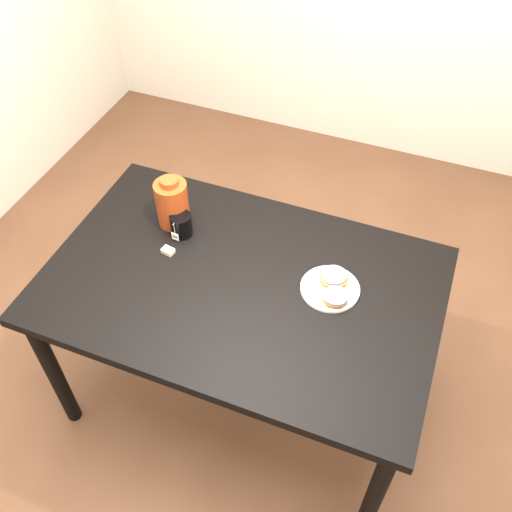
% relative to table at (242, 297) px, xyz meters
% --- Properties ---
extents(ground_plane, '(4.00, 4.00, 0.00)m').
position_rel_table_xyz_m(ground_plane, '(0.00, 0.00, -0.67)').
color(ground_plane, brown).
extents(table, '(1.40, 0.90, 0.75)m').
position_rel_table_xyz_m(table, '(0.00, 0.00, 0.00)').
color(table, black).
rests_on(table, ground_plane).
extents(plate, '(0.21, 0.21, 0.02)m').
position_rel_table_xyz_m(plate, '(0.30, 0.08, 0.09)').
color(plate, white).
rests_on(plate, table).
extents(bagel_back, '(0.14, 0.14, 0.03)m').
position_rel_table_xyz_m(bagel_back, '(0.30, 0.12, 0.11)').
color(bagel_back, brown).
rests_on(bagel_back, plate).
extents(bagel_front, '(0.10, 0.10, 0.03)m').
position_rel_table_xyz_m(bagel_front, '(0.33, 0.03, 0.11)').
color(bagel_front, brown).
rests_on(bagel_front, plate).
extents(mug, '(0.13, 0.09, 0.09)m').
position_rel_table_xyz_m(mug, '(-0.31, 0.14, 0.13)').
color(mug, black).
rests_on(mug, table).
extents(teabag_pouch, '(0.05, 0.04, 0.02)m').
position_rel_table_xyz_m(teabag_pouch, '(-0.31, 0.03, 0.09)').
color(teabag_pouch, '#C6B793').
rests_on(teabag_pouch, table).
extents(bagel_package, '(0.16, 0.16, 0.21)m').
position_rel_table_xyz_m(bagel_package, '(-0.36, 0.19, 0.18)').
color(bagel_package, maroon).
rests_on(bagel_package, table).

